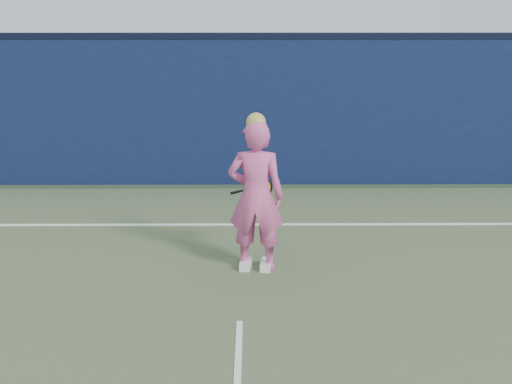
{
  "coord_description": "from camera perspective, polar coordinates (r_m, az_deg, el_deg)",
  "views": [
    {
      "loc": [
        0.12,
        -4.65,
        2.84
      ],
      "look_at": [
        0.17,
        2.37,
        0.93
      ],
      "focal_mm": 45.0,
      "sensor_mm": 36.0,
      "label": 1
    }
  ],
  "objects": [
    {
      "name": "ground",
      "position": [
        5.45,
        -1.66,
        -16.24
      ],
      "size": [
        80.0,
        80.0,
        0.0
      ],
      "primitive_type": "plane",
      "color": "#30482C",
      "rests_on": "ground"
    },
    {
      "name": "backstop_wall",
      "position": [
        11.26,
        -1.01,
        7.09
      ],
      "size": [
        24.0,
        0.4,
        2.5
      ],
      "primitive_type": "cube",
      "color": "#0D143A",
      "rests_on": "ground"
    },
    {
      "name": "wall_cap",
      "position": [
        11.15,
        -1.04,
        13.72
      ],
      "size": [
        24.0,
        0.42,
        0.1
      ],
      "primitive_type": "cube",
      "color": "black",
      "rests_on": "backstop_wall"
    },
    {
      "name": "player",
      "position": [
        7.28,
        0.0,
        -0.36
      ],
      "size": [
        0.69,
        0.49,
        1.84
      ],
      "rotation": [
        0.0,
        0.0,
        3.02
      ],
      "color": "#D95497",
      "rests_on": "ground"
    },
    {
      "name": "racket",
      "position": [
        7.7,
        0.25,
        0.41
      ],
      "size": [
        0.52,
        0.15,
        0.28
      ],
      "rotation": [
        0.0,
        0.0,
        -0.29
      ],
      "color": "black",
      "rests_on": "ground"
    }
  ]
}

